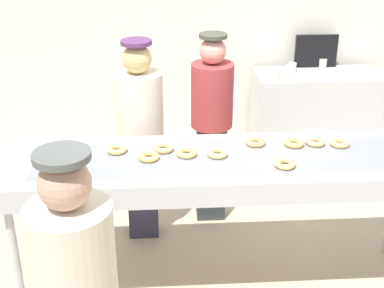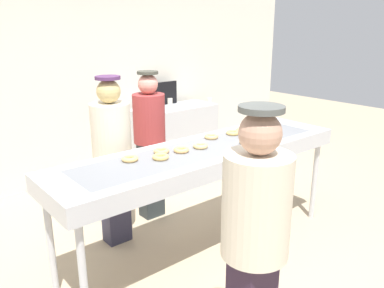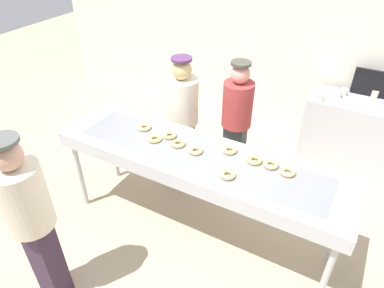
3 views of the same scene
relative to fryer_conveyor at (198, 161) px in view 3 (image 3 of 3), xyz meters
The scene contains 22 objects.
ground_plane 0.95m from the fryer_conveyor, ahead, with size 16.00×16.00×0.00m, color tan.
back_wall 2.66m from the fryer_conveyor, 90.00° to the left, with size 8.00×0.12×3.24m, color silver.
fryer_conveyor is the anchor object (origin of this frame).
glazed_donut_0 0.84m from the fryer_conveyor, ahead, with size 0.14×0.14×0.04m, color #EEB76D.
glazed_donut_1 0.27m from the fryer_conveyor, behind, with size 0.14×0.14×0.04m, color #EBB065.
glazed_donut_2 0.50m from the fryer_conveyor, behind, with size 0.14×0.14×0.04m, color #E7B662.
glazed_donut_3 0.11m from the fryer_conveyor, 151.14° to the left, with size 0.14×0.14×0.04m, color #E1B96E.
glazed_donut_4 0.54m from the fryer_conveyor, 16.60° to the left, with size 0.14×0.14×0.04m, color #DFB25F.
glazed_donut_5 0.42m from the fryer_conveyor, 22.82° to the right, with size 0.14×0.14×0.04m, color #DBB465.
glazed_donut_6 0.43m from the fryer_conveyor, 162.55° to the left, with size 0.14×0.14×0.04m, color #E0AB66.
glazed_donut_7 0.73m from the fryer_conveyor, 169.99° to the left, with size 0.14×0.14×0.04m, color #E5B769.
glazed_donut_8 0.68m from the fryer_conveyor, 13.73° to the left, with size 0.14×0.14×0.04m, color #DEB26A.
glazed_donut_9 0.32m from the fryer_conveyor, 37.20° to the left, with size 0.14×0.14×0.04m, color #DDAE68.
worker_baker 0.89m from the fryer_conveyor, 129.93° to the left, with size 0.37×0.37×1.65m.
worker_assistant 0.91m from the fryer_conveyor, 89.34° to the left, with size 0.34×0.34×1.63m.
customer_waiting 1.51m from the fryer_conveyor, 121.66° to the right, with size 0.36×0.36×1.71m.
prep_counter 2.52m from the fryer_conveyor, 59.34° to the left, with size 1.34×0.57×0.91m, color #B7BABF.
paper_cup_0 2.05m from the fryer_conveyor, 68.61° to the left, with size 0.08×0.08×0.09m, color beige.
paper_cup_1 2.68m from the fryer_conveyor, 60.05° to the left, with size 0.08×0.08×0.09m, color beige.
paper_cup_3 2.31m from the fryer_conveyor, 66.28° to the left, with size 0.08×0.08×0.09m, color beige.
paper_cup_4 2.42m from the fryer_conveyor, 66.06° to the left, with size 0.08×0.08×0.09m, color beige.
menu_display 2.68m from the fryer_conveyor, 61.91° to the left, with size 0.45×0.04×0.35m, color black.
Camera 3 is at (1.21, -2.32, 2.99)m, focal length 32.33 mm.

